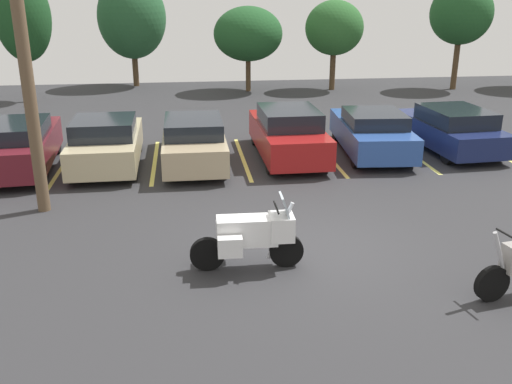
# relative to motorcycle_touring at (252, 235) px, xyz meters

# --- Properties ---
(ground) EXTENTS (44.00, 44.00, 0.10)m
(ground) POSITION_rel_motorcycle_touring_xyz_m (1.33, 0.74, -0.73)
(ground) COLOR #2D2D30
(motorcycle_touring) EXTENTS (2.12, 0.97, 1.43)m
(motorcycle_touring) POSITION_rel_motorcycle_touring_xyz_m (0.00, 0.00, 0.00)
(motorcycle_touring) COLOR black
(motorcycle_touring) RESTS_ON ground
(parking_stripes) EXTENTS (16.17, 4.68, 0.01)m
(parking_stripes) POSITION_rel_motorcycle_touring_xyz_m (0.58, 7.27, -0.67)
(parking_stripes) COLOR #EAE066
(parking_stripes) RESTS_ON ground
(car_maroon) EXTENTS (2.14, 4.69, 1.46)m
(car_maroon) POSITION_rel_motorcycle_touring_xyz_m (-5.86, 6.91, 0.06)
(car_maroon) COLOR maroon
(car_maroon) RESTS_ON ground
(car_champagne) EXTENTS (1.91, 4.25, 1.48)m
(car_champagne) POSITION_rel_motorcycle_touring_xyz_m (-3.43, 6.94, 0.03)
(car_champagne) COLOR #C1B289
(car_champagne) RESTS_ON ground
(car_tan) EXTENTS (1.77, 4.85, 1.41)m
(car_tan) POSITION_rel_motorcycle_touring_xyz_m (-0.90, 7.02, 0.01)
(car_tan) COLOR tan
(car_tan) RESTS_ON ground
(car_red) EXTENTS (1.85, 4.68, 1.56)m
(car_red) POSITION_rel_motorcycle_touring_xyz_m (1.97, 7.21, 0.08)
(car_red) COLOR maroon
(car_red) RESTS_ON ground
(car_blue) EXTENTS (2.19, 4.73, 1.38)m
(car_blue) POSITION_rel_motorcycle_touring_xyz_m (4.67, 7.37, 0.01)
(car_blue) COLOR #2D519E
(car_blue) RESTS_ON ground
(car_navy) EXTENTS (2.15, 4.57, 1.39)m
(car_navy) POSITION_rel_motorcycle_touring_xyz_m (7.31, 7.44, 0.01)
(car_navy) COLOR navy
(car_navy) RESTS_ON ground
(utility_pole) EXTENTS (1.26, 1.44, 7.53)m
(utility_pole) POSITION_rel_motorcycle_touring_xyz_m (-4.52, 3.55, 3.22)
(utility_pole) COLOR brown
(utility_pole) RESTS_ON ground
(tree_center) EXTENTS (2.41, 2.41, 5.65)m
(tree_center) POSITION_rel_motorcycle_touring_xyz_m (-8.04, 17.82, 3.04)
(tree_center) COLOR #4C3823
(tree_center) RESTS_ON ground
(tree_center_left) EXTENTS (2.90, 2.90, 4.41)m
(tree_center_left) POSITION_rel_motorcycle_touring_xyz_m (6.44, 19.26, 2.38)
(tree_center_left) COLOR #4C3823
(tree_center_left) RESTS_ON ground
(tree_center_right) EXTENTS (3.49, 3.49, 5.61)m
(tree_center_right) POSITION_rel_motorcycle_touring_xyz_m (-3.63, 21.73, 2.83)
(tree_center_right) COLOR #4C3823
(tree_center_right) RESTS_ON ground
(tree_far_left) EXTENTS (3.40, 3.40, 4.13)m
(tree_far_left) POSITION_rel_motorcycle_touring_xyz_m (2.13, 19.38, 2.13)
(tree_far_left) COLOR #4C3823
(tree_far_left) RESTS_ON ground
(tree_rear) EXTENTS (3.06, 3.06, 5.27)m
(tree_rear) POSITION_rel_motorcycle_touring_xyz_m (12.72, 18.64, 3.06)
(tree_rear) COLOR #4C3823
(tree_rear) RESTS_ON ground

